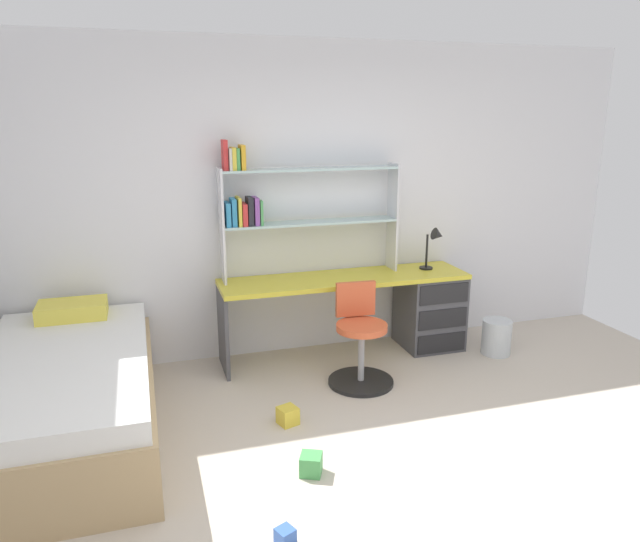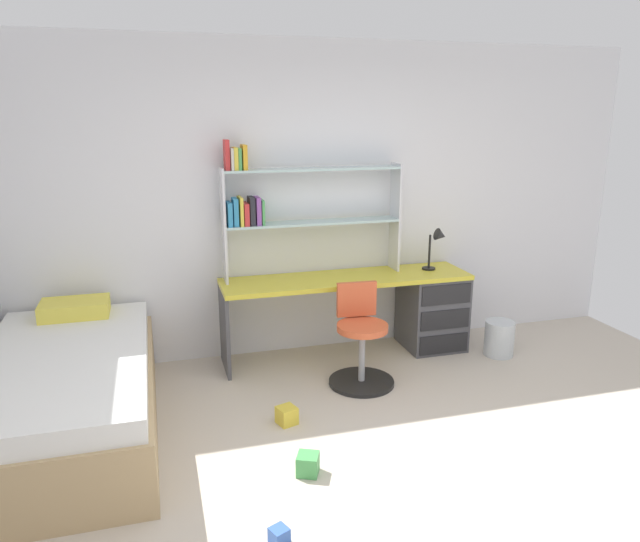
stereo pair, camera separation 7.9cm
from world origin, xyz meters
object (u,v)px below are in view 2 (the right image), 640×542
object	(u,v)px
toy_block_blue_1	(279,536)
toy_block_green_0	(308,464)
toy_block_yellow_2	(287,415)
bookshelf_hutch	(286,201)
desk_lamp	(438,242)
bed_platform	(67,395)
desk	(408,305)
swivel_chair	(361,346)
waste_bin	(499,338)

from	to	relation	value
toy_block_blue_1	toy_block_green_0	bearing A→B (deg)	61.49
toy_block_green_0	toy_block_yellow_2	size ratio (longest dim) A/B	1.02
bookshelf_hutch	desk_lamp	bearing A→B (deg)	-6.09
desk_lamp	toy_block_yellow_2	distance (m)	2.13
bed_platform	toy_block_green_0	distance (m)	1.67
bookshelf_hutch	bed_platform	xyz separation A→B (m)	(-1.70, -0.91, -1.09)
desk	toy_block_yellow_2	xyz separation A→B (m)	(-1.36, -1.02, -0.35)
swivel_chair	toy_block_blue_1	bearing A→B (deg)	-121.97
bookshelf_hutch	bed_platform	bearing A→B (deg)	-151.82
desk	desk_lamp	distance (m)	0.62
bookshelf_hutch	bed_platform	world-z (taller)	bookshelf_hutch
bed_platform	toy_block_yellow_2	xyz separation A→B (m)	(1.42, -0.26, -0.23)
desk_lamp	toy_block_green_0	xyz separation A→B (m)	(-1.63, -1.64, -0.91)
desk_lamp	toy_block_yellow_2	xyz separation A→B (m)	(-1.62, -1.03, -0.92)
desk	swivel_chair	size ratio (longest dim) A/B	2.73
bed_platform	toy_block_yellow_2	distance (m)	1.46
desk	desk_lamp	size ratio (longest dim) A/B	5.63
bookshelf_hutch	desk	bearing A→B (deg)	-7.87
bookshelf_hutch	toy_block_blue_1	world-z (taller)	bookshelf_hutch
desk_lamp	toy_block_yellow_2	bearing A→B (deg)	-147.66
waste_bin	toy_block_green_0	size ratio (longest dim) A/B	2.49
bed_platform	toy_block_green_0	xyz separation A→B (m)	(1.41, -0.87, -0.23)
toy_block_green_0	toy_block_yellow_2	xyz separation A→B (m)	(0.01, 0.61, -0.00)
bed_platform	toy_block_yellow_2	bearing A→B (deg)	-10.33
swivel_chair	bed_platform	distance (m)	2.14
desk_lamp	bookshelf_hutch	bearing A→B (deg)	173.91
swivel_chair	waste_bin	world-z (taller)	swivel_chair
bookshelf_hutch	toy_block_yellow_2	distance (m)	1.78
toy_block_green_0	waste_bin	bearing A→B (deg)	31.30
desk_lamp	swivel_chair	distance (m)	1.25
desk_lamp	bed_platform	size ratio (longest dim) A/B	0.18
desk	toy_block_blue_1	distance (m)	2.75
desk_lamp	waste_bin	size ratio (longest dim) A/B	1.23
waste_bin	toy_block_yellow_2	distance (m)	2.18
bed_platform	toy_block_green_0	world-z (taller)	bed_platform
swivel_chair	toy_block_green_0	xyz separation A→B (m)	(-0.72, -1.09, -0.25)
swivel_chair	waste_bin	bearing A→B (deg)	7.62
desk	desk_lamp	xyz separation A→B (m)	(0.27, 0.01, 0.57)
toy_block_green_0	bookshelf_hutch	bearing A→B (deg)	80.77
desk_lamp	toy_block_blue_1	xyz separation A→B (m)	(-1.92, -2.17, -0.93)
swivel_chair	toy_block_green_0	bearing A→B (deg)	-123.57
desk	waste_bin	size ratio (longest dim) A/B	6.91
bed_platform	waste_bin	distance (m)	3.52
desk	toy_block_green_0	size ratio (longest dim) A/B	17.18
swivel_chair	bed_platform	xyz separation A→B (m)	(-2.13, -0.22, -0.02)
toy_block_green_0	bed_platform	bearing A→B (deg)	148.33
swivel_chair	waste_bin	size ratio (longest dim) A/B	2.53
bed_platform	toy_block_blue_1	distance (m)	1.81
waste_bin	toy_block_yellow_2	xyz separation A→B (m)	(-2.08, -0.66, -0.09)
desk_lamp	waste_bin	bearing A→B (deg)	-38.77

